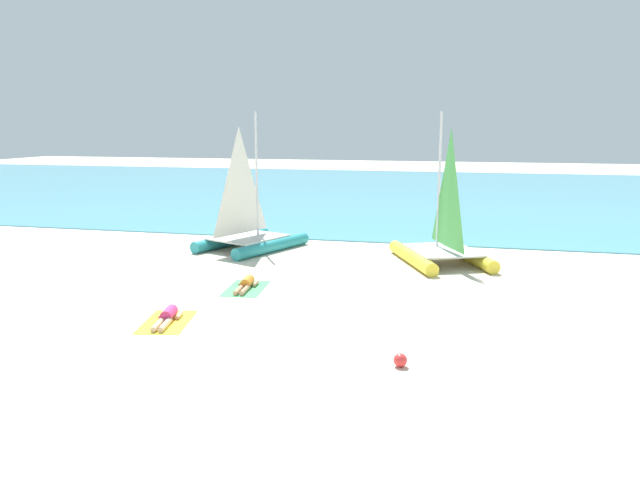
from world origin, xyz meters
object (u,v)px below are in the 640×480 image
Objects in this scene: sunbather_left at (167,316)px; beach_ball at (400,360)px; towel_right at (246,288)px; towel_left at (167,322)px; sunbather_right at (246,284)px; sailboat_yellow at (442,242)px; sailboat_teal at (249,229)px.

beach_ball is (5.98, -1.55, 0.01)m from sunbather_left.
beach_ball reaches higher than towel_right.
sunbather_right reaches higher than towel_left.
sailboat_teal is at bearing 150.36° from sailboat_yellow.
sailboat_yellow is 3.39× the size of sunbather_left.
sunbather_left reaches higher than towel_left.
towel_right is at bearing 136.35° from beach_ball.
sailboat_yellow is 0.99× the size of sailboat_teal.
towel_left is 6.73× the size of beach_ball.
sailboat_yellow is 3.37× the size of sunbather_right.
sailboat_teal is 6.00m from towel_right.
sailboat_teal is 9.19m from towel_left.
towel_left is 0.14m from sunbather_left.
towel_left is 6.15m from beach_ball.
sailboat_teal is (-7.50, 0.74, 0.01)m from sailboat_yellow.
towel_right is (-5.54, -4.88, -0.78)m from sailboat_yellow.
towel_left is at bearing -151.21° from sailboat_yellow.
sunbather_left is 3.49m from towel_right.
sunbather_right is (-5.55, -4.82, -0.66)m from sailboat_yellow.
sunbather_right is at bearing 77.50° from towel_left.
sailboat_teal is 9.11m from sunbather_left.
sailboat_teal is at bearing 109.20° from towel_right.
beach_ball is (5.18, -4.94, 0.14)m from towel_right.
sunbather_left is (-0.01, 0.07, 0.13)m from towel_left.
towel_left is at bearing -108.26° from sunbather_right.
sunbather_right is 7.21m from beach_ball.
sunbather_left reaches higher than beach_ball.
sailboat_teal is 2.81× the size of towel_left.
towel_left is at bearing -90.00° from sunbather_left.
sailboat_yellow reaches higher than towel_right.
sailboat_yellow reaches higher than beach_ball.
towel_right is at bearing 77.16° from towel_left.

